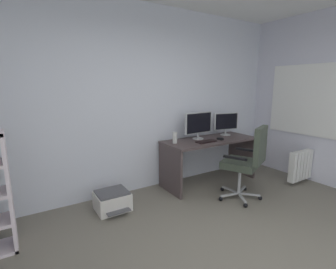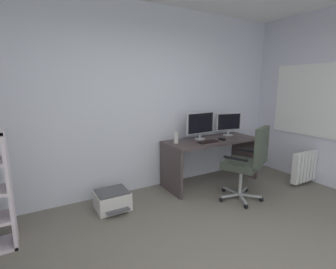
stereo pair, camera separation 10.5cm
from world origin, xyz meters
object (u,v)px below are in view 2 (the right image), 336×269
desk (211,151)px  office_chair (249,160)px  printer (112,200)px  keyboard (208,142)px  monitor_secondary (228,123)px  computer_mouse (222,139)px  desktop_speaker (176,138)px  radiator (311,165)px  monitor_main (200,124)px

desk → office_chair: bearing=-89.6°
printer → keyboard: bearing=-3.0°
monitor_secondary → printer: (-2.19, -0.17, -0.85)m
keyboard → computer_mouse: 0.30m
desktop_speaker → radiator: 2.34m
desktop_speaker → radiator: (2.09, -0.92, -0.52)m
monitor_secondary → monitor_main: bearing=-180.0°
monitor_main → office_chair: bearing=-79.8°
monitor_main → monitor_secondary: 0.62m
desk → monitor_main: 0.49m
keyboard → desk: bearing=32.6°
desk → radiator: desk is taller
desktop_speaker → printer: desktop_speaker is taller
printer → computer_mouse: bearing=-2.4°
keyboard → desktop_speaker: size_ratio=2.00×
desktop_speaker → printer: (-1.07, -0.12, -0.70)m
desk → radiator: bearing=-30.5°
monitor_secondary → radiator: monitor_secondary is taller
monitor_main → radiator: size_ratio=0.61×
office_chair → radiator: office_chair is taller
monitor_main → desktop_speaker: size_ratio=3.23×
monitor_main → monitor_secondary: (0.62, 0.00, -0.03)m
desk → monitor_main: monitor_main is taller
keyboard → desktop_speaker: (-0.46, 0.20, 0.07)m
monitor_secondary → desktop_speaker: (-1.12, -0.05, -0.14)m
keyboard → office_chair: office_chair is taller
keyboard → desktop_speaker: desktop_speaker is taller
desk → office_chair: size_ratio=1.49×
monitor_main → printer: 1.80m
monitor_main → computer_mouse: (0.26, -0.25, -0.24)m
monitor_secondary → desktop_speaker: bearing=-177.6°
monitor_secondary → office_chair: monitor_secondary is taller
radiator → desktop_speaker: bearing=156.3°
monitor_main → monitor_secondary: bearing=0.0°
monitor_secondary → keyboard: size_ratio=1.40×
desk → computer_mouse: 0.27m
monitor_secondary → desktop_speaker: monitor_secondary is taller
keyboard → computer_mouse: size_ratio=3.40×
desk → radiator: 1.69m
computer_mouse → office_chair: (-0.10, -0.65, -0.16)m
computer_mouse → desktop_speaker: 0.78m
desk → computer_mouse: size_ratio=16.02×
monitor_secondary → desk: bearing=-166.1°
desktop_speaker → office_chair: 1.10m
computer_mouse → desk: bearing=117.3°
desktop_speaker → radiator: size_ratio=0.19×
monitor_secondary → computer_mouse: bearing=-145.8°
keyboard → monitor_main: bearing=79.1°
desk → computer_mouse: (0.10, -0.13, 0.21)m
keyboard → radiator: (1.64, -0.71, -0.45)m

